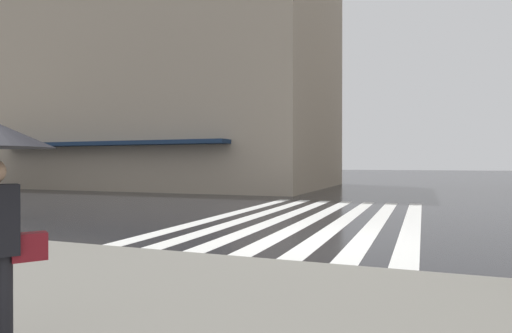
{
  "coord_description": "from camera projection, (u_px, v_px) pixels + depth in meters",
  "views": [
    {
      "loc": [
        -10.14,
        -2.43,
        1.79
      ],
      "look_at": [
        2.94,
        2.55,
        1.68
      ],
      "focal_mm": 30.95,
      "sensor_mm": 36.0,
      "label": 1
    }
  ],
  "objects": [
    {
      "name": "haussmann_block_mid",
      "position": [
        173.0,
        28.0,
        34.78
      ],
      "size": [
        16.45,
        23.98,
        25.54
      ],
      "color": "tan",
      "rests_on": "ground_plane"
    },
    {
      "name": "zebra_crossing",
      "position": [
        315.0,
        218.0,
        14.41
      ],
      "size": [
        13.0,
        6.5,
        0.01
      ],
      "color": "silver",
      "rests_on": "ground_plane"
    },
    {
      "name": "ground_plane",
      "position": [
        313.0,
        239.0,
        10.36
      ],
      "size": [
        220.0,
        220.0,
        0.0
      ],
      "primitive_type": "plane",
      "color": "black"
    }
  ]
}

